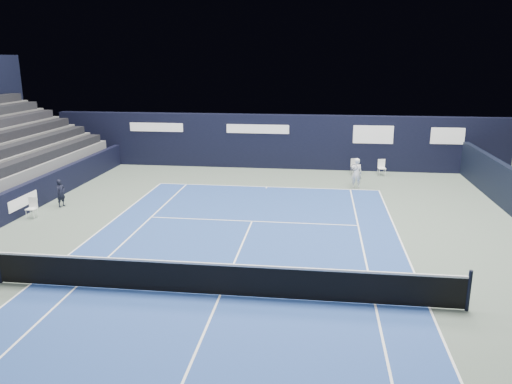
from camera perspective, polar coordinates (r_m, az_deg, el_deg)
ground at (r=15.60m, az=-2.67°, el=-8.46°), size 48.00×48.00×0.00m
court_surface at (r=13.82m, az=-4.12°, el=-11.71°), size 10.97×23.77×0.01m
folding_chair_back_a at (r=28.08m, az=11.20°, el=3.00°), size 0.46×0.45×0.87m
folding_chair_back_b at (r=28.12m, az=14.16°, el=2.86°), size 0.44×0.42×0.89m
line_judge_chair at (r=21.93m, az=-24.21°, el=-1.49°), size 0.37×0.36×0.83m
line_judge at (r=23.03m, az=-21.41°, el=-0.12°), size 0.42×0.51×1.20m
court_markings at (r=13.82m, az=-4.12°, el=-11.69°), size 11.03×23.83×0.00m
tennis_net at (r=13.60m, az=-4.16°, el=-9.81°), size 12.90×0.10×1.10m
back_sponsor_wall at (r=29.07m, az=2.24°, el=5.80°), size 26.00×0.63×3.10m
side_barrier_left at (r=22.41m, az=-25.46°, el=-0.97°), size 0.33×22.00×1.20m
tennis_player at (r=25.05m, az=11.39°, el=2.14°), size 0.58×0.79×1.50m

